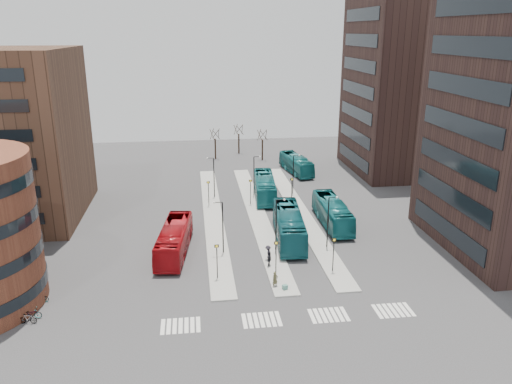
{
  "coord_description": "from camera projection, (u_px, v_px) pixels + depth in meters",
  "views": [
    {
      "loc": [
        -6.35,
        -33.51,
        24.02
      ],
      "look_at": [
        1.18,
        24.63,
        5.0
      ],
      "focal_mm": 35.0,
      "sensor_mm": 36.0,
      "label": 1
    }
  ],
  "objects": [
    {
      "name": "suitcase",
      "position": [
        285.0,
        288.0,
        48.26
      ],
      "size": [
        0.56,
        0.5,
        0.59
      ],
      "primitive_type": "cube",
      "rotation": [
        0.0,
        0.0,
        0.31
      ],
      "color": "#1C349C",
      "rests_on": "ground"
    },
    {
      "name": "teal_bus_a",
      "position": [
        289.0,
        225.0,
        59.68
      ],
      "size": [
        4.24,
        13.14,
        3.6
      ],
      "primitive_type": "imported",
      "rotation": [
        0.0,
        0.0,
        -0.1
      ],
      "color": "#12535C",
      "rests_on": "ground"
    },
    {
      "name": "lamp_posts",
      "position": [
        264.0,
        194.0,
        65.43
      ],
      "size": [
        14.04,
        20.24,
        6.12
      ],
      "color": "black",
      "rests_on": "ground"
    },
    {
      "name": "island_right",
      "position": [
        300.0,
        212.0,
        69.06
      ],
      "size": [
        2.5,
        45.0,
        0.15
      ],
      "primitive_type": "cube",
      "color": "gray",
      "rests_on": "ground"
    },
    {
      "name": "commuter_b",
      "position": [
        269.0,
        259.0,
        52.9
      ],
      "size": [
        0.82,
        1.12,
        1.77
      ],
      "primitive_type": "imported",
      "rotation": [
        0.0,
        0.0,
        1.15
      ],
      "color": "black",
      "rests_on": "ground"
    },
    {
      "name": "red_bus",
      "position": [
        174.0,
        239.0,
        56.01
      ],
      "size": [
        4.21,
        12.15,
        3.31
      ],
      "primitive_type": "imported",
      "rotation": [
        0.0,
        0.0,
        -0.12
      ],
      "color": "#9F0C12",
      "rests_on": "ground"
    },
    {
      "name": "teal_bus_c",
      "position": [
        332.0,
        212.0,
        64.35
      ],
      "size": [
        2.96,
        11.88,
        3.3
      ],
      "primitive_type": "imported",
      "rotation": [
        0.0,
        0.0,
        -0.02
      ],
      "color": "#15646A",
      "rests_on": "ground"
    },
    {
      "name": "ground",
      "position": [
        281.0,
        346.0,
        39.8
      ],
      "size": [
        160.0,
        160.0,
        0.0
      ],
      "primitive_type": "plane",
      "color": "#323234",
      "rests_on": "ground"
    },
    {
      "name": "bare_trees",
      "position": [
        239.0,
        144.0,
        98.4
      ],
      "size": [
        10.97,
        8.14,
        5.9
      ],
      "color": "black",
      "rests_on": "ground"
    },
    {
      "name": "teal_bus_d",
      "position": [
        296.0,
        164.0,
        88.03
      ],
      "size": [
        4.33,
        11.38,
        3.09
      ],
      "primitive_type": "imported",
      "rotation": [
        0.0,
        0.0,
        0.16
      ],
      "color": "#156669",
      "rests_on": "ground"
    },
    {
      "name": "sign_poles",
      "position": [
        261.0,
        216.0,
        60.95
      ],
      "size": [
        12.45,
        22.12,
        3.65
      ],
      "color": "black",
      "rests_on": "ground"
    },
    {
      "name": "island_left",
      "position": [
        213.0,
        216.0,
        67.59
      ],
      "size": [
        2.5,
        45.0,
        0.15
      ],
      "primitive_type": "cube",
      "color": "gray",
      "rests_on": "ground"
    },
    {
      "name": "tower_far",
      "position": [
        413.0,
        85.0,
        86.25
      ],
      "size": [
        20.12,
        20.0,
        30.0
      ],
      "color": "#311F1B",
      "rests_on": "ground"
    },
    {
      "name": "crosswalk_stripes",
      "position": [
        293.0,
        318.0,
        43.79
      ],
      "size": [
        22.35,
        2.4,
        0.01
      ],
      "color": "silver",
      "rests_on": "ground"
    },
    {
      "name": "island_mid",
      "position": [
        257.0,
        214.0,
        68.32
      ],
      "size": [
        2.5,
        45.0,
        0.15
      ],
      "primitive_type": "cube",
      "color": "gray",
      "rests_on": "ground"
    },
    {
      "name": "bicycle_near",
      "position": [
        30.0,
        314.0,
        43.47
      ],
      "size": [
        1.92,
        0.68,
        1.01
      ],
      "primitive_type": "imported",
      "rotation": [
        0.0,
        0.0,
        1.56
      ],
      "color": "gray",
      "rests_on": "ground"
    },
    {
      "name": "bicycle_far",
      "position": [
        40.0,
        297.0,
        46.28
      ],
      "size": [
        1.77,
        0.96,
        0.88
      ],
      "primitive_type": "imported",
      "rotation": [
        0.0,
        0.0,
        1.33
      ],
      "color": "gray",
      "rests_on": "ground"
    },
    {
      "name": "traveller",
      "position": [
        275.0,
        280.0,
        48.7
      ],
      "size": [
        0.71,
        0.6,
        1.66
      ],
      "primitive_type": "imported",
      "rotation": [
        0.0,
        0.0,
        0.41
      ],
      "color": "#48452B",
      "rests_on": "ground"
    },
    {
      "name": "bicycle_mid",
      "position": [
        28.0,
        319.0,
        42.75
      ],
      "size": [
        1.61,
        0.62,
        0.94
      ],
      "primitive_type": "imported",
      "rotation": [
        0.0,
        0.0,
        1.45
      ],
      "color": "gray",
      "rests_on": "ground"
    },
    {
      "name": "commuter_a",
      "position": [
        182.0,
        248.0,
        55.47
      ],
      "size": [
        1.07,
        0.94,
        1.84
      ],
      "primitive_type": "imported",
      "rotation": [
        0.0,
        0.0,
        3.46
      ],
      "color": "black",
      "rests_on": "ground"
    },
    {
      "name": "teal_bus_b",
      "position": [
        265.0,
        187.0,
        74.82
      ],
      "size": [
        3.81,
        12.14,
        3.33
      ],
      "primitive_type": "imported",
      "rotation": [
        0.0,
        0.0,
        -0.09
      ],
      "color": "#166B70",
      "rests_on": "ground"
    },
    {
      "name": "commuter_c",
      "position": [
        268.0,
        253.0,
        54.38
      ],
      "size": [
        0.83,
        1.23,
        1.77
      ],
      "primitive_type": "imported",
      "rotation": [
        0.0,
        0.0,
        4.56
      ],
      "color": "black",
      "rests_on": "ground"
    }
  ]
}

